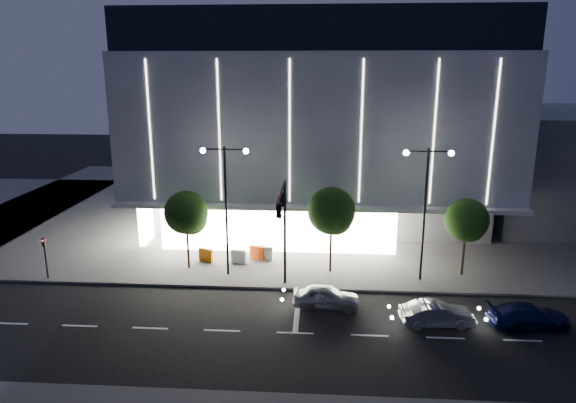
% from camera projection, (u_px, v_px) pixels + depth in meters
% --- Properties ---
extents(ground, '(160.00, 160.00, 0.00)m').
position_uv_depth(ground, '(262.00, 319.00, 29.30)').
color(ground, black).
rests_on(ground, ground).
extents(sidewalk_museum, '(70.00, 40.00, 0.15)m').
position_uv_depth(sidewalk_museum, '(338.00, 208.00, 52.13)').
color(sidewalk_museum, '#474747').
rests_on(sidewalk_museum, ground).
extents(museum, '(30.00, 25.80, 18.00)m').
position_uv_depth(museum, '(319.00, 118.00, 48.29)').
color(museum, '#4C4C51').
rests_on(museum, ground).
extents(annex_building, '(16.00, 20.00, 10.00)m').
position_uv_depth(annex_building, '(557.00, 163.00, 49.53)').
color(annex_building, '#4C4C51').
rests_on(annex_building, ground).
extents(traffic_mast, '(0.33, 5.89, 7.07)m').
position_uv_depth(traffic_mast, '(283.00, 218.00, 31.18)').
color(traffic_mast, black).
rests_on(traffic_mast, ground).
extents(street_lamp_west, '(3.16, 0.36, 9.00)m').
position_uv_depth(street_lamp_west, '(226.00, 192.00, 33.77)').
color(street_lamp_west, black).
rests_on(street_lamp_west, ground).
extents(street_lamp_east, '(3.16, 0.36, 9.00)m').
position_uv_depth(street_lamp_east, '(426.00, 195.00, 32.94)').
color(street_lamp_east, black).
rests_on(street_lamp_east, ground).
extents(ped_signal_far, '(0.22, 0.24, 3.00)m').
position_uv_depth(ped_signal_far, '(45.00, 254.00, 34.12)').
color(ped_signal_far, black).
rests_on(ped_signal_far, ground).
extents(tree_left, '(3.02, 3.02, 5.72)m').
position_uv_depth(tree_left, '(187.00, 215.00, 35.44)').
color(tree_left, black).
rests_on(tree_left, ground).
extents(tree_mid, '(3.25, 3.25, 6.15)m').
position_uv_depth(tree_mid, '(332.00, 213.00, 34.72)').
color(tree_mid, black).
rests_on(tree_mid, ground).
extents(tree_right, '(2.91, 2.91, 5.51)m').
position_uv_depth(tree_right, '(467.00, 222.00, 34.26)').
color(tree_right, black).
rests_on(tree_right, ground).
extents(car_lead, '(4.03, 1.75, 1.35)m').
position_uv_depth(car_lead, '(326.00, 297.00, 30.55)').
color(car_lead, '#95969C').
rests_on(car_lead, ground).
extents(car_second, '(4.18, 1.84, 1.33)m').
position_uv_depth(car_second, '(437.00, 314.00, 28.41)').
color(car_second, '#B8BCC0').
rests_on(car_second, ground).
extents(car_third, '(4.67, 2.28, 1.31)m').
position_uv_depth(car_third, '(529.00, 316.00, 28.24)').
color(car_third, '#131A48').
rests_on(car_third, ground).
extents(barrier_a, '(1.11, 0.66, 1.00)m').
position_uv_depth(barrier_a, '(206.00, 255.00, 37.36)').
color(barrier_a, '#CB5E0B').
rests_on(barrier_a, sidewalk_museum).
extents(barrier_b, '(1.13, 0.48, 1.00)m').
position_uv_depth(barrier_b, '(265.00, 253.00, 37.81)').
color(barrier_b, silver).
rests_on(barrier_b, sidewalk_museum).
extents(barrier_c, '(1.12, 0.61, 1.00)m').
position_uv_depth(barrier_c, '(257.00, 253.00, 37.87)').
color(barrier_c, '#FF480E').
rests_on(barrier_c, sidewalk_museum).
extents(barrier_d, '(1.13, 0.45, 1.00)m').
position_uv_depth(barrier_d, '(239.00, 257.00, 37.10)').
color(barrier_d, white).
rests_on(barrier_d, sidewalk_museum).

